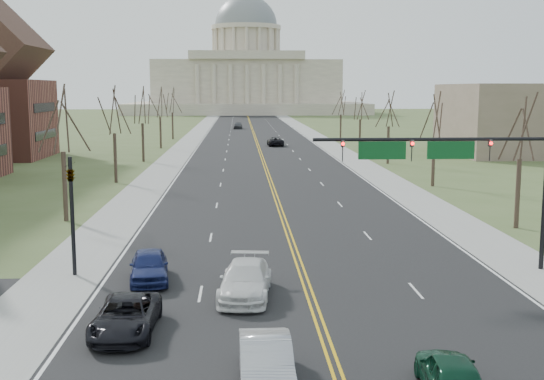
{
  "coord_description": "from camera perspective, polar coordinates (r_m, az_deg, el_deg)",
  "views": [
    {
      "loc": [
        -3.2,
        -20.27,
        9.31
      ],
      "look_at": [
        -1.12,
        22.09,
        3.0
      ],
      "focal_mm": 45.0,
      "sensor_mm": 36.0,
      "label": 1
    }
  ],
  "objects": [
    {
      "name": "tree_r_4",
      "position": [
        125.7,
        5.79,
        7.16
      ],
      "size": [
        3.74,
        3.74,
        8.5
      ],
      "color": "#372B20",
      "rests_on": "ground"
    },
    {
      "name": "capitol",
      "position": [
        270.25,
        -2.16,
        9.49
      ],
      "size": [
        90.0,
        60.0,
        50.0
      ],
      "color": "beige",
      "rests_on": "ground"
    },
    {
      "name": "tree_r_1",
      "position": [
        66.99,
        13.47,
        5.87
      ],
      "size": [
        3.74,
        3.74,
        8.5
      ],
      "color": "#372B20",
      "rests_on": "ground"
    },
    {
      "name": "car_sb_outer_second",
      "position": [
        33.9,
        -10.24,
        -6.25
      ],
      "size": [
        2.32,
        4.68,
        1.53
      ],
      "primitive_type": "imported",
      "rotation": [
        0.0,
        0.0,
        0.12
      ],
      "color": "navy",
      "rests_on": "road"
    },
    {
      "name": "signal_left",
      "position": [
        35.23,
        -16.41,
        -1.03
      ],
      "size": [
        0.32,
        0.36,
        6.0
      ],
      "color": "black",
      "rests_on": "ground"
    },
    {
      "name": "car_sb_inner_second",
      "position": [
        30.91,
        -2.23,
        -7.54
      ],
      "size": [
        2.7,
        5.57,
        1.56
      ],
      "primitive_type": "imported",
      "rotation": [
        0.0,
        0.0,
        -0.1
      ],
      "color": "silver",
      "rests_on": "road"
    },
    {
      "name": "tree_l_4",
      "position": [
        128.88,
        -8.36,
        7.32
      ],
      "size": [
        3.96,
        3.96,
        9.0
      ],
      "color": "#372B20",
      "rests_on": "ground"
    },
    {
      "name": "sidewalk_left",
      "position": [
        130.9,
        -6.68,
        4.33
      ],
      "size": [
        4.0,
        380.0,
        0.03
      ],
      "primitive_type": "cube",
      "color": "gray",
      "rests_on": "ground"
    },
    {
      "name": "sidewalk_right",
      "position": [
        131.49,
        3.85,
        4.39
      ],
      "size": [
        4.0,
        380.0,
        0.03
      ],
      "primitive_type": "cube",
      "color": "gray",
      "rests_on": "ground"
    },
    {
      "name": "tree_r_0",
      "position": [
        48.14,
        20.12,
        4.66
      ],
      "size": [
        3.74,
        3.74,
        8.5
      ],
      "color": "#372B20",
      "rests_on": "ground"
    },
    {
      "name": "tree_r_2",
      "position": [
        86.37,
        9.76,
        6.51
      ],
      "size": [
        3.74,
        3.74,
        8.5
      ],
      "color": "#372B20",
      "rests_on": "ground"
    },
    {
      "name": "tree_l_1",
      "position": [
        69.41,
        -13.1,
        6.28
      ],
      "size": [
        3.96,
        3.96,
        9.0
      ],
      "color": "#372B20",
      "rests_on": "ground"
    },
    {
      "name": "car_nb_inner_lead",
      "position": [
        22.11,
        14.74,
        -14.68
      ],
      "size": [
        1.99,
        4.28,
        1.42
      ],
      "primitive_type": "imported",
      "rotation": [
        0.0,
        0.0,
        3.06
      ],
      "color": "#0C3724",
      "rests_on": "road"
    },
    {
      "name": "edge_line_right",
      "position": [
        131.25,
        2.89,
        4.39
      ],
      "size": [
        0.15,
        380.0,
        0.01
      ],
      "primitive_type": "cube",
      "color": "silver",
      "rests_on": "road"
    },
    {
      "name": "bldg_right_mass",
      "position": [
        105.61,
        21.44,
        5.54
      ],
      "size": [
        25.0,
        20.0,
        10.0
      ],
      "primitive_type": "cube",
      "color": "#6F604F",
      "rests_on": "ground"
    },
    {
      "name": "center_line",
      "position": [
        130.64,
        -1.4,
        4.38
      ],
      "size": [
        0.42,
        380.0,
        0.01
      ],
      "primitive_type": "cube",
      "color": "gold",
      "rests_on": "road"
    },
    {
      "name": "car_far_nb",
      "position": [
        112.42,
        0.28,
        4.09
      ],
      "size": [
        2.67,
        5.4,
        1.47
      ],
      "primitive_type": "imported",
      "rotation": [
        0.0,
        0.0,
        3.18
      ],
      "color": "black",
      "rests_on": "road"
    },
    {
      "name": "tree_l_2",
      "position": [
        89.16,
        -10.82,
        6.79
      ],
      "size": [
        3.96,
        3.96,
        9.0
      ],
      "color": "#372B20",
      "rests_on": "ground"
    },
    {
      "name": "edge_line_left",
      "position": [
        130.77,
        -5.71,
        4.34
      ],
      "size": [
        0.15,
        380.0,
        0.01
      ],
      "primitive_type": "cube",
      "color": "silver",
      "rests_on": "road"
    },
    {
      "name": "car_far_sb",
      "position": [
        160.95,
        -2.87,
        5.43
      ],
      "size": [
        2.18,
        4.88,
        1.63
      ],
      "primitive_type": "imported",
      "rotation": [
        0.0,
        0.0,
        -0.05
      ],
      "color": "#43454A",
      "rests_on": "road"
    },
    {
      "name": "cross_road",
      "position": [
        28.05,
        3.96,
        -10.93
      ],
      "size": [
        120.0,
        14.0,
        0.01
      ],
      "primitive_type": "cube",
      "color": "black",
      "rests_on": "ground"
    },
    {
      "name": "tree_l_0",
      "position": [
        49.87,
        -17.17,
        5.36
      ],
      "size": [
        3.96,
        3.96,
        9.0
      ],
      "color": "#372B20",
      "rests_on": "ground"
    },
    {
      "name": "tree_r_3",
      "position": [
        105.97,
        7.41,
        6.9
      ],
      "size": [
        3.74,
        3.74,
        8.5
      ],
      "color": "#372B20",
      "rests_on": "ground"
    },
    {
      "name": "car_sb_outer_lead",
      "position": [
        27.11,
        -12.14,
        -10.26
      ],
      "size": [
        2.35,
        4.95,
        1.37
      ],
      "primitive_type": "imported",
      "rotation": [
        0.0,
        0.0,
        -0.02
      ],
      "color": "black",
      "rests_on": "road"
    },
    {
      "name": "signal_mast",
      "position": [
        35.59,
        14.62,
        2.46
      ],
      "size": [
        12.12,
        0.44,
        7.2
      ],
      "color": "black",
      "rests_on": "ground"
    },
    {
      "name": "road",
      "position": [
        130.64,
        -1.4,
        4.37
      ],
      "size": [
        20.0,
        380.0,
        0.01
      ],
      "primitive_type": "cube",
      "color": "black",
      "rests_on": "ground"
    },
    {
      "name": "tree_l_3",
      "position": [
        109.0,
        -9.36,
        7.1
      ],
      "size": [
        3.96,
        3.96,
        9.0
      ],
      "color": "#372B20",
      "rests_on": "ground"
    },
    {
      "name": "car_sb_inner_lead",
      "position": [
        22.04,
        -0.51,
        -14.3
      ],
      "size": [
        1.72,
        4.72,
        1.54
      ],
      "primitive_type": "imported",
      "rotation": [
        0.0,
        0.0,
        0.02
      ],
      "color": "#ADAEB5",
      "rests_on": "road"
    }
  ]
}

